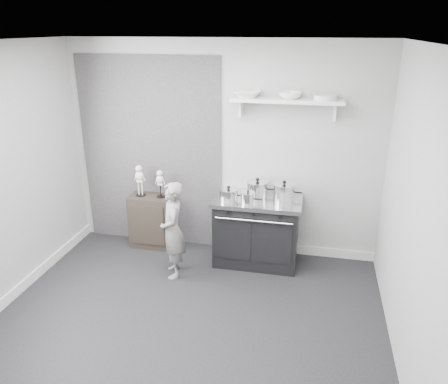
# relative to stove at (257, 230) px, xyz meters

# --- Properties ---
(ground) EXTENTS (4.00, 4.00, 0.00)m
(ground) POSITION_rel_stove_xyz_m (-0.52, -1.48, -0.43)
(ground) COLOR black
(ground) RESTS_ON ground
(room_shell) EXTENTS (4.02, 3.62, 2.71)m
(room_shell) POSITION_rel_stove_xyz_m (-0.61, -1.33, 1.21)
(room_shell) COLOR #A0A09E
(room_shell) RESTS_ON ground
(wall_shelf) EXTENTS (1.30, 0.26, 0.24)m
(wall_shelf) POSITION_rel_stove_xyz_m (0.28, 0.20, 1.58)
(wall_shelf) COLOR silver
(wall_shelf) RESTS_ON room_shell
(stove) EXTENTS (1.07, 0.67, 0.86)m
(stove) POSITION_rel_stove_xyz_m (0.00, 0.00, 0.00)
(stove) COLOR black
(stove) RESTS_ON ground
(side_cabinet) EXTENTS (0.55, 0.32, 0.72)m
(side_cabinet) POSITION_rel_stove_xyz_m (-1.45, 0.13, -0.07)
(side_cabinet) COLOR black
(side_cabinet) RESTS_ON ground
(child) EXTENTS (0.42, 0.50, 1.18)m
(child) POSITION_rel_stove_xyz_m (-0.92, -0.53, 0.16)
(child) COLOR slate
(child) RESTS_ON ground
(pot_front_left) EXTENTS (0.32, 0.23, 0.17)m
(pot_front_left) POSITION_rel_stove_xyz_m (-0.34, -0.10, 0.49)
(pot_front_left) COLOR silver
(pot_front_left) RESTS_ON stove
(pot_back_left) EXTENTS (0.36, 0.27, 0.21)m
(pot_back_left) POSITION_rel_stove_xyz_m (-0.03, 0.15, 0.51)
(pot_back_left) COLOR silver
(pot_back_left) RESTS_ON stove
(pot_back_right) EXTENTS (0.35, 0.26, 0.22)m
(pot_back_right) POSITION_rel_stove_xyz_m (0.31, 0.10, 0.51)
(pot_back_right) COLOR silver
(pot_back_right) RESTS_ON stove
(pot_front_center) EXTENTS (0.26, 0.17, 0.17)m
(pot_front_center) POSITION_rel_stove_xyz_m (-0.09, -0.18, 0.50)
(pot_front_center) COLOR silver
(pot_front_center) RESTS_ON stove
(skeleton_full) EXTENTS (0.14, 0.09, 0.48)m
(skeleton_full) POSITION_rel_stove_xyz_m (-1.58, 0.13, 0.53)
(skeleton_full) COLOR beige
(skeleton_full) RESTS_ON side_cabinet
(skeleton_torso) EXTENTS (0.12, 0.08, 0.42)m
(skeleton_torso) POSITION_rel_stove_xyz_m (-1.30, 0.13, 0.50)
(skeleton_torso) COLOR beige
(skeleton_torso) RESTS_ON side_cabinet
(bowl_large) EXTENTS (0.33, 0.33, 0.08)m
(bowl_large) POSITION_rel_stove_xyz_m (-0.19, 0.19, 1.65)
(bowl_large) COLOR white
(bowl_large) RESTS_ON wall_shelf
(bowl_small) EXTENTS (0.25, 0.25, 0.08)m
(bowl_small) POSITION_rel_stove_xyz_m (0.31, 0.19, 1.65)
(bowl_small) COLOR white
(bowl_small) RESTS_ON wall_shelf
(plate_stack) EXTENTS (0.26, 0.26, 0.06)m
(plate_stack) POSITION_rel_stove_xyz_m (0.71, 0.19, 1.64)
(plate_stack) COLOR silver
(plate_stack) RESTS_ON wall_shelf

